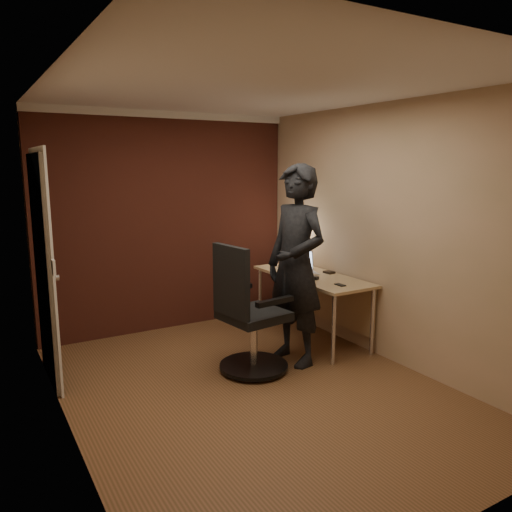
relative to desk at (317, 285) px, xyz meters
name	(u,v)px	position (x,y,z in m)	size (l,w,h in m)	color
room	(158,217)	(-1.53, 0.79, 0.77)	(4.00, 4.00, 4.00)	brown
desk	(317,285)	(0.00, 0.00, 0.00)	(0.60, 1.50, 0.73)	tan
desk_lamp	(293,231)	(0.02, 0.51, 0.55)	(0.22, 0.22, 0.54)	silver
laptop	(301,267)	(-0.12, 0.15, 0.19)	(0.39, 0.34, 0.23)	silver
mouse	(314,278)	(-0.18, -0.18, 0.14)	(0.06, 0.10, 0.03)	black
phone	(340,285)	(-0.12, -0.52, 0.13)	(0.06, 0.12, 0.01)	black
wallet	(329,272)	(0.14, -0.03, 0.14)	(0.09, 0.11, 0.02)	black
office_chair	(247,318)	(-1.13, -0.44, -0.08)	(0.65, 0.71, 1.19)	black
person	(296,265)	(-0.59, -0.43, 0.36)	(0.70, 0.46, 1.93)	black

